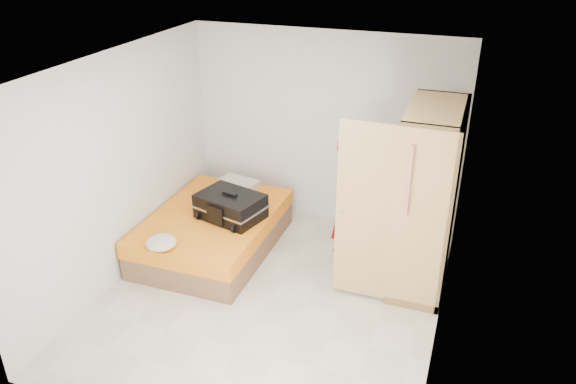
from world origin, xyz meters
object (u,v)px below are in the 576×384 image
(wardrobe, at_px, (422,205))
(round_cushion, at_px, (161,243))
(bed, at_px, (214,231))
(suitcase, at_px, (230,206))
(person, at_px, (352,207))

(wardrobe, distance_m, round_cushion, 2.91)
(bed, bearing_deg, round_cushion, -101.29)
(suitcase, bearing_deg, round_cushion, -100.35)
(wardrobe, xyz_separation_m, round_cushion, (-2.68, -1.05, -0.43))
(suitcase, xyz_separation_m, round_cushion, (-0.43, -0.91, -0.09))
(person, xyz_separation_m, suitcase, (-1.49, -0.11, -0.19))
(suitcase, distance_m, round_cushion, 1.01)
(bed, height_order, round_cushion, round_cushion)
(person, relative_size, suitcase, 1.89)
(bed, xyz_separation_m, wardrobe, (2.50, 0.15, 0.75))
(bed, relative_size, wardrobe, 0.96)
(bed, xyz_separation_m, person, (1.73, 0.12, 0.59))
(wardrobe, relative_size, round_cushion, 6.11)
(bed, relative_size, round_cushion, 5.88)
(suitcase, relative_size, round_cushion, 2.61)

